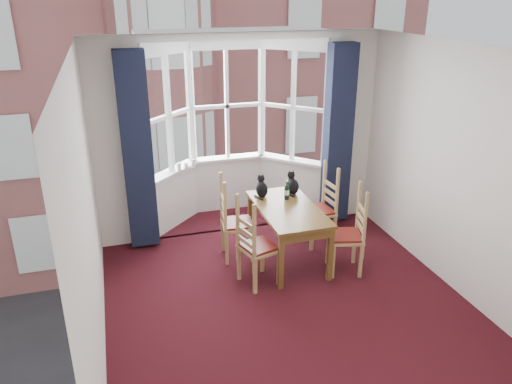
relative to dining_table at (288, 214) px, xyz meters
name	(u,v)px	position (x,y,z in m)	size (l,w,h in m)	color
floor	(294,313)	(-0.33, -1.15, -0.65)	(4.50, 4.50, 0.00)	black
ceiling	(303,51)	(-0.33, -1.15, 2.15)	(4.50, 4.50, 0.00)	white
wall_left	(88,221)	(-2.33, -1.15, 0.75)	(4.50, 4.50, 0.00)	silver
wall_right	(468,176)	(1.67, -1.15, 0.75)	(4.50, 4.50, 0.00)	silver
wall_near	(434,336)	(-0.33, -3.40, 0.75)	(4.00, 4.00, 0.00)	silver
wall_back_pier_left	(118,147)	(-1.98, 1.10, 0.75)	(0.70, 0.12, 2.80)	silver
wall_back_pier_right	(347,128)	(1.32, 1.10, 0.75)	(0.70, 0.12, 2.80)	silver
bay_window	(231,128)	(-0.33, 1.60, 0.75)	(2.76, 0.94, 2.80)	white
curtain_left	(137,153)	(-1.75, 0.92, 0.70)	(0.38, 0.22, 2.60)	#171C34
curtain_right	(338,136)	(1.09, 0.92, 0.70)	(0.38, 0.22, 2.60)	#171C34
dining_table	(288,214)	(0.00, 0.00, 0.00)	(0.74, 1.37, 0.75)	brown
chair_left_near	(252,250)	(-0.61, -0.46, -0.18)	(0.50, 0.52, 0.92)	tan
chair_left_far	(231,225)	(-0.69, 0.26, -0.18)	(0.44, 0.46, 0.92)	tan
chair_right_near	(353,237)	(0.68, -0.49, -0.18)	(0.49, 0.51, 0.92)	tan
chair_right_far	(324,211)	(0.65, 0.33, -0.18)	(0.44, 0.45, 0.92)	tan
cat_left	(262,188)	(-0.21, 0.45, 0.21)	(0.18, 0.23, 0.30)	black
cat_right	(292,185)	(0.22, 0.43, 0.21)	(0.17, 0.24, 0.31)	black
wine_bottle	(287,191)	(0.07, 0.26, 0.21)	(0.07, 0.07, 0.26)	black
candle_tall	(179,167)	(-1.16, 1.45, 0.27)	(0.06, 0.06, 0.11)	white
candle_short	(186,166)	(-1.05, 1.48, 0.27)	(0.06, 0.06, 0.09)	white
candle_extra	(193,163)	(-0.94, 1.50, 0.28)	(0.05, 0.05, 0.13)	white
street	(136,126)	(-0.33, 31.10, -6.65)	(80.00, 80.00, 0.00)	#333335
tenement_building	(153,42)	(-0.33, 12.86, 0.95)	(18.40, 7.80, 15.20)	#A25954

